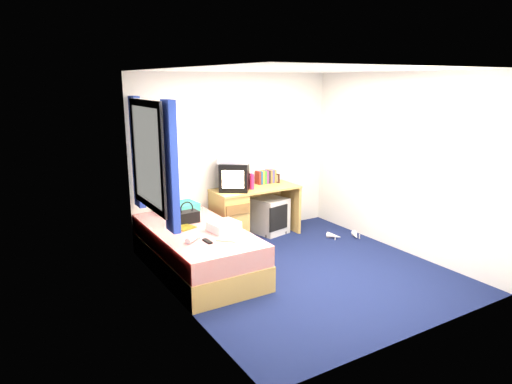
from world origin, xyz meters
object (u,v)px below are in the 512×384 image
pink_water_bottle (252,182)px  remote_control (207,241)px  bed (197,250)px  colour_swatch_fan (226,240)px  storage_cube (270,216)px  crt_tv (234,177)px  desk (239,213)px  aerosol_can (250,182)px  handbag (187,216)px  magazine (183,227)px  water_bottle (193,238)px  vcr (234,160)px  towel (224,226)px  white_heels (345,236)px  pillow (178,208)px  picture_frame (277,178)px

pink_water_bottle → remote_control: size_ratio=1.30×
bed → colour_swatch_fan: (0.11, -0.57, 0.28)m
storage_cube → crt_tv: (-0.62, -0.01, 0.68)m
desk → aerosol_can: (0.20, 0.01, 0.44)m
aerosol_can → handbag: 1.30m
magazine → colour_swatch_fan: magazine is taller
crt_tv → water_bottle: 1.65m
magazine → water_bottle: water_bottle is taller
vcr → towel: bearing=-85.1°
magazine → white_heels: magazine is taller
storage_cube → magazine: magazine is taller
bed → aerosol_can: 1.53m
crt_tv → water_bottle: size_ratio=2.72×
remote_control → storage_cube: bearing=35.1°
towel → magazine: bearing=135.1°
crt_tv → colour_swatch_fan: 1.60m
vcr → water_bottle: bearing=-96.0°
pillow → magazine: bearing=-107.8°
vcr → magazine: (-1.05, -0.61, -0.65)m
bed → picture_frame: picture_frame is taller
crt_tv → handbag: 1.08m
colour_swatch_fan → handbag: bearing=97.3°
white_heels → aerosol_can: bearing=145.3°
bed → picture_frame: 2.01m
remote_control → pink_water_bottle: bearing=40.6°
vcr → picture_frame: vcr is taller
colour_swatch_fan → desk: bearing=55.9°
bed → magazine: (-0.12, 0.14, 0.28)m
desk → vcr: vcr is taller
bed → white_heels: 2.37m
pillow → aerosol_can: aerosol_can is taller
vcr → white_heels: size_ratio=0.93×
crt_tv → water_bottle: bearing=-100.7°
desk → colour_swatch_fan: bearing=-124.1°
handbag → colour_swatch_fan: handbag is taller
handbag → water_bottle: size_ratio=1.48×
vcr → aerosol_can: bearing=41.0°
crt_tv → aerosol_can: size_ratio=2.80×
pillow → vcr: bearing=-4.4°
desk → colour_swatch_fan: size_ratio=5.91×
storage_cube → remote_control: bearing=-155.6°
colour_swatch_fan → remote_control: remote_control is taller
pillow → colour_swatch_fan: bearing=-89.3°
crt_tv → magazine: (-1.05, -0.60, -0.40)m
crt_tv → vcr: 0.24m
storage_cube → vcr: size_ratio=1.25×
towel → crt_tv: bearing=55.4°
bed → magazine: magazine is taller
desk → aerosol_can: bearing=3.1°
pillow → water_bottle: 1.23m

